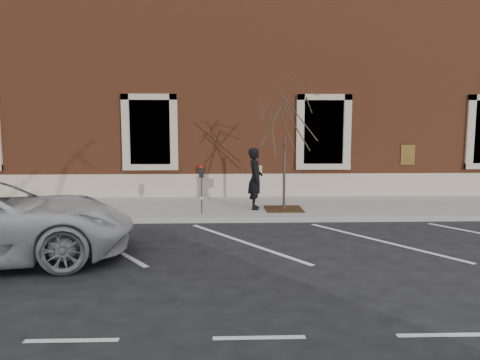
{
  "coord_description": "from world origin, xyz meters",
  "views": [
    {
      "loc": [
        -0.43,
        -12.72,
        2.79
      ],
      "look_at": [
        0.0,
        0.6,
        1.1
      ],
      "focal_mm": 35.0,
      "sensor_mm": 36.0,
      "label": 1
    }
  ],
  "objects": [
    {
      "name": "parking_stripes",
      "position": [
        0.0,
        -2.2,
        0.0
      ],
      "size": [
        28.0,
        4.4,
        0.01
      ],
      "primitive_type": null,
      "color": "silver",
      "rests_on": "ground"
    },
    {
      "name": "ground",
      "position": [
        0.0,
        0.0,
        0.0
      ],
      "size": [
        120.0,
        120.0,
        0.0
      ],
      "primitive_type": "plane",
      "color": "#28282B",
      "rests_on": "ground"
    },
    {
      "name": "tree_grate",
      "position": [
        1.33,
        1.03,
        0.16
      ],
      "size": [
        1.1,
        1.1,
        0.03
      ],
      "primitive_type": "cube",
      "color": "#3E2A13",
      "rests_on": "sidewalk_near"
    },
    {
      "name": "building_civic",
      "position": [
        0.0,
        7.74,
        4.0
      ],
      "size": [
        40.0,
        8.62,
        8.0
      ],
      "color": "brown",
      "rests_on": "ground"
    },
    {
      "name": "curb_near",
      "position": [
        0.0,
        -0.05,
        0.07
      ],
      "size": [
        40.0,
        0.12,
        0.15
      ],
      "primitive_type": "cube",
      "color": "#9E9E99",
      "rests_on": "ground"
    },
    {
      "name": "man",
      "position": [
        0.48,
        1.14,
        1.07
      ],
      "size": [
        0.47,
        0.69,
        1.84
      ],
      "primitive_type": "imported",
      "rotation": [
        0.0,
        0.0,
        1.53
      ],
      "color": "black",
      "rests_on": "sidewalk_near"
    },
    {
      "name": "parking_meter",
      "position": [
        -1.1,
        0.37,
        1.12
      ],
      "size": [
        0.13,
        0.1,
        1.39
      ],
      "rotation": [
        0.0,
        0.0,
        0.39
      ],
      "color": "#595B60",
      "rests_on": "sidewalk_near"
    },
    {
      "name": "sapling",
      "position": [
        1.33,
        1.03,
        2.87
      ],
      "size": [
        2.34,
        2.34,
        3.89
      ],
      "color": "#403227",
      "rests_on": "sidewalk_near"
    },
    {
      "name": "sidewalk_near",
      "position": [
        0.0,
        1.75,
        0.07
      ],
      "size": [
        40.0,
        3.5,
        0.15
      ],
      "primitive_type": "cube",
      "color": "#B1ADA6",
      "rests_on": "ground"
    }
  ]
}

